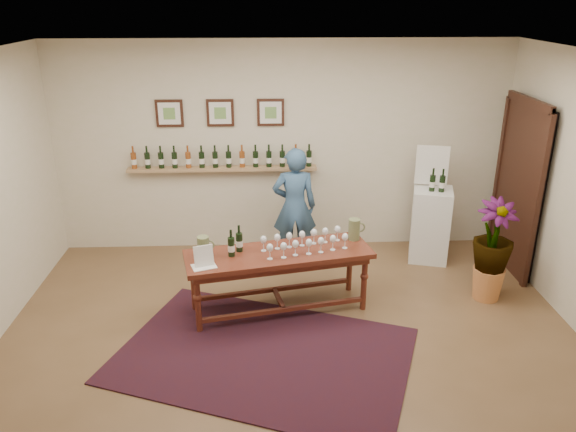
{
  "coord_description": "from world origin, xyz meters",
  "views": [
    {
      "loc": [
        -0.25,
        -4.76,
        3.32
      ],
      "look_at": [
        0.0,
        0.8,
        1.1
      ],
      "focal_mm": 35.0,
      "sensor_mm": 36.0,
      "label": 1
    }
  ],
  "objects_px": {
    "tasting_table": "(279,261)",
    "potted_plant": "(492,251)",
    "person": "(294,207)",
    "display_pedestal": "(430,225)"
  },
  "relations": [
    {
      "from": "tasting_table",
      "to": "potted_plant",
      "type": "relative_size",
      "value": 2.02
    },
    {
      "from": "potted_plant",
      "to": "person",
      "type": "bearing_deg",
      "value": 154.06
    },
    {
      "from": "display_pedestal",
      "to": "person",
      "type": "height_order",
      "value": "person"
    },
    {
      "from": "tasting_table",
      "to": "display_pedestal",
      "type": "height_order",
      "value": "display_pedestal"
    },
    {
      "from": "tasting_table",
      "to": "potted_plant",
      "type": "xyz_separation_m",
      "value": [
        2.42,
        0.15,
        0.0
      ]
    },
    {
      "from": "tasting_table",
      "to": "potted_plant",
      "type": "height_order",
      "value": "potted_plant"
    },
    {
      "from": "potted_plant",
      "to": "person",
      "type": "xyz_separation_m",
      "value": [
        -2.18,
        1.06,
        0.17
      ]
    },
    {
      "from": "person",
      "to": "potted_plant",
      "type": "bearing_deg",
      "value": 153.25
    },
    {
      "from": "tasting_table",
      "to": "person",
      "type": "distance_m",
      "value": 1.24
    },
    {
      "from": "tasting_table",
      "to": "person",
      "type": "height_order",
      "value": "person"
    }
  ]
}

